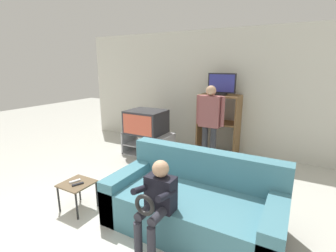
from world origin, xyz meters
The scene contains 11 objects.
wall_back centered at (0.00, 3.89, 1.30)m, with size 6.40×0.06×2.60m.
tv_stand centered at (-0.88, 2.86, 0.24)m, with size 1.04×0.54×0.48m.
television_main centered at (-0.91, 2.84, 0.72)m, with size 0.76×0.65×0.48m.
media_shelf centered at (0.41, 3.58, 0.65)m, with size 0.82×0.49×1.28m.
television_flat centered at (0.45, 3.55, 1.49)m, with size 0.56×0.20×0.43m.
snack_table centered at (-0.55, 0.69, 0.32)m, with size 0.39×0.39×0.38m.
remote_control_black centered at (-0.50, 0.66, 0.39)m, with size 0.04×0.14×0.02m, color #232328.
remote_control_white centered at (-0.60, 0.70, 0.39)m, with size 0.04×0.14×0.02m, color silver.
couch centered at (0.92, 1.12, 0.29)m, with size 1.98×0.97×0.85m.
person_standing_adult centered at (0.44, 2.95, 0.92)m, with size 0.53×0.20×1.52m.
person_seated_child centered at (0.76, 0.55, 0.58)m, with size 0.33×0.43×0.97m.
Camera 1 is at (1.89, -1.25, 1.87)m, focal length 26.00 mm.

